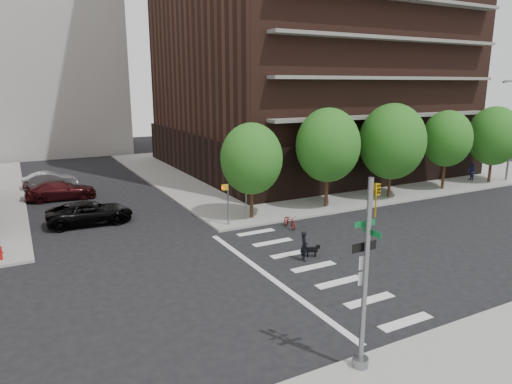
# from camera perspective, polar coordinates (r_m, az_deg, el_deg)

# --- Properties ---
(ground) EXTENTS (120.00, 120.00, 0.00)m
(ground) POSITION_cam_1_polar(r_m,az_deg,el_deg) (21.26, 0.45, -10.80)
(ground) COLOR black
(ground) RESTS_ON ground
(sidewalk_ne) EXTENTS (39.00, 33.00, 0.15)m
(sidewalk_ne) POSITION_cam_1_polar(r_m,az_deg,el_deg) (51.02, 8.19, 3.50)
(sidewalk_ne) COLOR gray
(sidewalk_ne) RESTS_ON ground
(crosswalk) EXTENTS (3.85, 13.00, 0.01)m
(crosswalk) POSITION_cam_1_polar(r_m,az_deg,el_deg) (22.30, 5.52, -9.65)
(crosswalk) COLOR silver
(crosswalk) RESTS_ON ground
(tree_a) EXTENTS (4.00, 4.00, 5.90)m
(tree_a) POSITION_cam_1_polar(r_m,az_deg,el_deg) (29.15, -0.57, 4.17)
(tree_a) COLOR #301E11
(tree_a) RESTS_ON sidewalk_ne
(tree_b) EXTENTS (4.50, 4.50, 6.65)m
(tree_b) POSITION_cam_1_polar(r_m,az_deg,el_deg) (32.25, 8.98, 5.80)
(tree_b) COLOR #301E11
(tree_b) RESTS_ON sidewalk_ne
(tree_c) EXTENTS (5.00, 5.00, 6.80)m
(tree_c) POSITION_cam_1_polar(r_m,az_deg,el_deg) (36.16, 16.66, 6.06)
(tree_c) COLOR #301E11
(tree_c) RESTS_ON sidewalk_ne
(tree_d) EXTENTS (4.00, 4.00, 6.20)m
(tree_d) POSITION_cam_1_polar(r_m,az_deg,el_deg) (40.59, 22.76, 6.17)
(tree_d) COLOR #301E11
(tree_d) RESTS_ON sidewalk_ne
(tree_e) EXTENTS (4.50, 4.50, 6.35)m
(tree_e) POSITION_cam_1_polar(r_m,az_deg,el_deg) (45.38, 27.61, 6.23)
(tree_e) COLOR #301E11
(tree_e) RESTS_ON sidewalk_ne
(traffic_signal) EXTENTS (0.90, 0.75, 6.00)m
(traffic_signal) POSITION_cam_1_polar(r_m,az_deg,el_deg) (14.29, 13.49, -11.87)
(traffic_signal) COLOR slate
(traffic_signal) RESTS_ON sidewalk_s
(pedestrian_signal) EXTENTS (2.18, 0.67, 2.60)m
(pedestrian_signal) POSITION_cam_1_polar(r_m,az_deg,el_deg) (28.36, -3.04, -0.63)
(pedestrian_signal) COLOR slate
(pedestrian_signal) RESTS_ON sidewalk_ne
(fire_hydrant) EXTENTS (0.24, 0.24, 0.73)m
(fire_hydrant) POSITION_cam_1_polar(r_m,az_deg,el_deg) (26.18, -29.40, -6.56)
(fire_hydrant) COLOR #A50C0C
(fire_hydrant) RESTS_ON sidewalk_nw
(streetlamp) EXTENTS (2.14, 0.22, 9.00)m
(streetlamp) POSITION_cam_1_polar(r_m,az_deg,el_deg) (46.63, 29.34, 7.49)
(streetlamp) COLOR slate
(streetlamp) RESTS_ON sidewalk_ne
(parked_car_black) EXTENTS (2.69, 5.35, 1.45)m
(parked_car_black) POSITION_cam_1_polar(r_m,az_deg,el_deg) (30.82, -20.03, -2.46)
(parked_car_black) COLOR black
(parked_car_black) RESTS_ON ground
(parked_car_maroon) EXTENTS (2.40, 5.23, 1.48)m
(parked_car_maroon) POSITION_cam_1_polar(r_m,az_deg,el_deg) (38.09, -23.21, 0.21)
(parked_car_maroon) COLOR #380E11
(parked_car_maroon) RESTS_ON ground
(parked_car_silver) EXTENTS (1.69, 4.39, 1.43)m
(parked_car_silver) POSITION_cam_1_polar(r_m,az_deg,el_deg) (42.62, -24.40, 1.36)
(parked_car_silver) COLOR #A7AAAE
(parked_car_silver) RESTS_ON ground
(scooter) EXTENTS (0.76, 1.66, 0.84)m
(scooter) POSITION_cam_1_polar(r_m,az_deg,el_deg) (28.37, 4.24, -3.64)
(scooter) COLOR maroon
(scooter) RESTS_ON ground
(dog_walker) EXTENTS (0.63, 0.50, 1.53)m
(dog_walker) POSITION_cam_1_polar(r_m,az_deg,el_deg) (23.20, 6.03, -6.72)
(dog_walker) COLOR black
(dog_walker) RESTS_ON ground
(dog) EXTENTS (0.73, 0.46, 0.62)m
(dog) POSITION_cam_1_polar(r_m,az_deg,el_deg) (23.84, 7.06, -7.14)
(dog) COLOR black
(dog) RESTS_ON ground
(pedestrian_far) EXTENTS (0.95, 0.87, 1.60)m
(pedestrian_far) POSITION_cam_1_polar(r_m,az_deg,el_deg) (45.71, 25.33, 2.31)
(pedestrian_far) COLOR navy
(pedestrian_far) RESTS_ON sidewalk_ne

